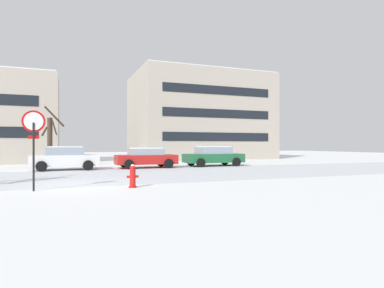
{
  "coord_description": "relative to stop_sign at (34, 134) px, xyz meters",
  "views": [
    {
      "loc": [
        -0.33,
        -14.16,
        1.62
      ],
      "look_at": [
        7.16,
        5.13,
        1.66
      ],
      "focal_mm": 30.89,
      "sensor_mm": 36.0,
      "label": 1
    }
  ],
  "objects": [
    {
      "name": "ground_plane",
      "position": [
        1.32,
        1.49,
        -1.97
      ],
      "size": [
        120.0,
        120.0,
        0.0
      ],
      "primitive_type": "plane",
      "color": "white"
    },
    {
      "name": "road_surface",
      "position": [
        1.32,
        4.95,
        -1.97
      ],
      "size": [
        80.0,
        8.94,
        0.0
      ],
      "color": "silver",
      "rests_on": "ground"
    },
    {
      "name": "stop_sign",
      "position": [
        0.0,
        0.0,
        0.0
      ],
      "size": [
        0.76,
        0.12,
        2.81
      ],
      "color": "black",
      "rests_on": "ground"
    },
    {
      "name": "fire_hydrant",
      "position": [
        3.4,
        -0.28,
        -1.53
      ],
      "size": [
        0.44,
        0.3,
        0.88
      ],
      "color": "red",
      "rests_on": "ground"
    },
    {
      "name": "parked_car_white",
      "position": [
        1.06,
        9.97,
        -1.2
      ],
      "size": [
        4.13,
        2.16,
        1.51
      ],
      "color": "white",
      "rests_on": "ground"
    },
    {
      "name": "parked_car_red",
      "position": [
        6.33,
        9.96,
        -1.25
      ],
      "size": [
        4.19,
        2.05,
        1.4
      ],
      "color": "red",
      "rests_on": "ground"
    },
    {
      "name": "parked_car_green",
      "position": [
        11.61,
        10.17,
        -1.21
      ],
      "size": [
        4.47,
        2.15,
        1.5
      ],
      "color": "#1E6038",
      "rests_on": "ground"
    },
    {
      "name": "tree_far_right",
      "position": [
        0.02,
        13.76,
        0.0
      ],
      "size": [
        1.62,
        1.61,
        4.37
      ],
      "color": "#423326",
      "rests_on": "ground"
    },
    {
      "name": "building_far_right",
      "position": [
        16.09,
        23.93,
        2.96
      ],
      "size": [
        15.28,
        10.82,
        9.88
      ],
      "color": "#B2A899",
      "rests_on": "ground"
    }
  ]
}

